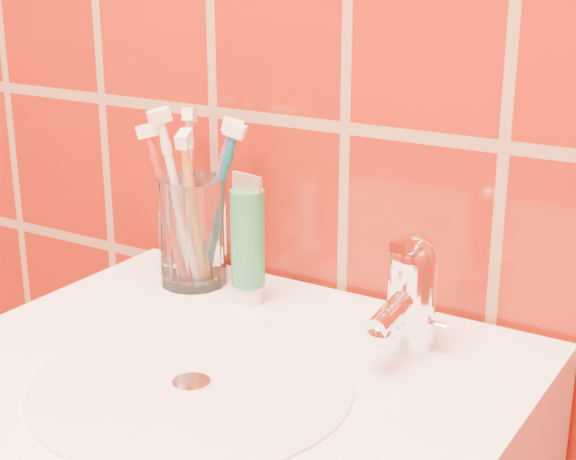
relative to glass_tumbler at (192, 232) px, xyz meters
The scene contains 9 objects.
glass_tumbler is the anchor object (origin of this frame).
toothpaste_tube 0.09m from the glass_tumbler, ahead, with size 0.04×0.04×0.15m.
faucet 0.29m from the glass_tumbler, ahead, with size 0.05×0.11×0.12m.
toothbrush_0 0.05m from the glass_tumbler, 90.86° to the right, with size 0.04×0.06×0.22m, color white, non-canonical shape.
toothbrush_1 0.04m from the glass_tumbler, 46.19° to the right, with size 0.04×0.07×0.20m, color orange, non-canonical shape.
toothbrush_2 0.04m from the glass_tumbler, 54.21° to the left, with size 0.07×0.05×0.20m, color #814390, non-canonical shape.
toothbrush_3 0.04m from the glass_tumbler, 151.00° to the right, with size 0.07×0.03×0.20m, color #AA3124, non-canonical shape.
toothbrush_4 0.04m from the glass_tumbler, 137.61° to the left, with size 0.04×0.07×0.21m, color silver, non-canonical shape.
toothbrush_5 0.04m from the glass_tumbler, 38.37° to the left, with size 0.07×0.04×0.20m, color #0D6571, non-canonical shape.
Camera 1 is at (0.46, 0.34, 1.24)m, focal length 55.00 mm.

